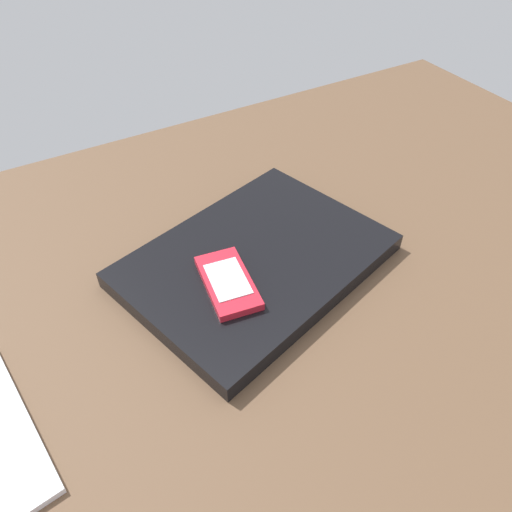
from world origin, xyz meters
TOP-DOWN VIEW (x-y plane):
  - desk_surface at (0.00, 0.00)cm, footprint 120.00×80.00cm
  - laptop_closed at (7.50, 0.05)cm, footprint 37.50×31.36cm
  - cell_phone_on_laptop at (13.11, 3.12)cm, footprint 6.79×10.96cm

SIDE VIEW (x-z plane):
  - desk_surface at x=0.00cm, z-range 0.00..3.00cm
  - laptop_closed at x=7.50cm, z-range 3.00..5.34cm
  - cell_phone_on_laptop at x=13.11cm, z-range 5.31..6.47cm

